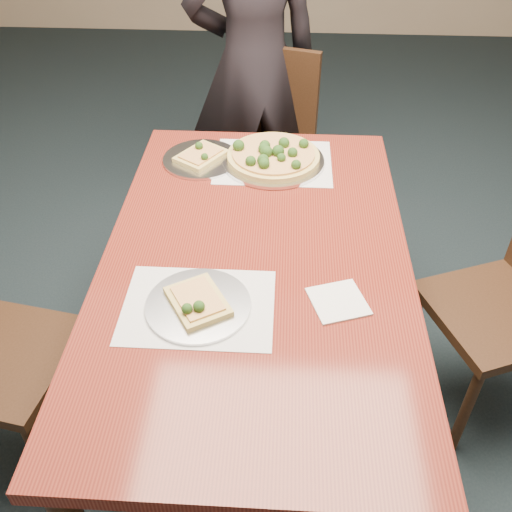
# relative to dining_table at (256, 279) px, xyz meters

# --- Properties ---
(ground) EXTENTS (8.00, 8.00, 0.00)m
(ground) POSITION_rel_dining_table_xyz_m (0.11, 0.10, -0.66)
(ground) COLOR black
(ground) RESTS_ON ground
(dining_table) EXTENTS (0.90, 1.50, 0.75)m
(dining_table) POSITION_rel_dining_table_xyz_m (0.00, 0.00, 0.00)
(dining_table) COLOR #5B1912
(dining_table) RESTS_ON ground
(chair_far) EXTENTS (0.52, 0.52, 0.91)m
(chair_far) POSITION_rel_dining_table_xyz_m (-0.02, 1.13, -0.14)
(chair_far) COLOR black
(chair_far) RESTS_ON ground
(diner) EXTENTS (0.70, 0.57, 1.67)m
(diner) POSITION_rel_dining_table_xyz_m (-0.08, 1.23, 0.18)
(diner) COLOR black
(diner) RESTS_ON ground
(placemat_main) EXTENTS (0.42, 0.32, 0.00)m
(placemat_main) POSITION_rel_dining_table_xyz_m (0.03, 0.53, 0.09)
(placemat_main) COLOR white
(placemat_main) RESTS_ON dining_table
(placemat_near) EXTENTS (0.40, 0.30, 0.00)m
(placemat_near) POSITION_rel_dining_table_xyz_m (-0.14, -0.22, 0.09)
(placemat_near) COLOR white
(placemat_near) RESTS_ON dining_table
(pizza_pan) EXTENTS (0.37, 0.37, 0.08)m
(pizza_pan) POSITION_rel_dining_table_xyz_m (0.03, 0.53, 0.12)
(pizza_pan) COLOR silver
(pizza_pan) RESTS_ON dining_table
(slice_plate_near) EXTENTS (0.28, 0.28, 0.06)m
(slice_plate_near) POSITION_rel_dining_table_xyz_m (-0.14, -0.22, 0.11)
(slice_plate_near) COLOR silver
(slice_plate_near) RESTS_ON dining_table
(slice_plate_far) EXTENTS (0.28, 0.28, 0.06)m
(slice_plate_far) POSITION_rel_dining_table_xyz_m (-0.23, 0.53, 0.10)
(slice_plate_far) COLOR silver
(slice_plate_far) RESTS_ON dining_table
(napkin) EXTENTS (0.18, 0.18, 0.01)m
(napkin) POSITION_rel_dining_table_xyz_m (0.23, -0.18, 0.09)
(napkin) COLOR white
(napkin) RESTS_ON dining_table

